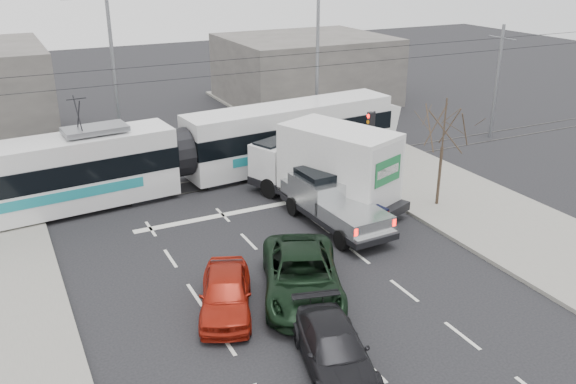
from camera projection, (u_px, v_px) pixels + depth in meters
name	position (u px, v px, depth m)	size (l,w,h in m)	color
ground	(320.00, 264.00, 23.22)	(120.00, 120.00, 0.00)	black
sidewalk_right	(498.00, 219.00, 26.91)	(6.00, 60.00, 0.15)	gray
rails	(226.00, 181.00, 31.54)	(60.00, 1.60, 0.03)	#33302D
building_right	(305.00, 69.00, 47.21)	(12.00, 10.00, 5.00)	slate
bare_tree	(444.00, 128.00, 27.03)	(2.40, 2.40, 5.00)	#47382B
traffic_signal	(371.00, 131.00, 30.28)	(0.44, 0.44, 3.60)	black
street_lamp_near	(315.00, 59.00, 35.99)	(2.38, 0.25, 9.00)	slate
street_lamp_far	(110.00, 70.00, 32.91)	(2.38, 0.25, 9.00)	slate
catenary	(223.00, 108.00, 30.10)	(60.00, 0.20, 7.00)	black
tram	(178.00, 154.00, 29.95)	(25.14, 4.87, 5.11)	silver
silver_pickup	(331.00, 200.00, 26.30)	(2.45, 6.23, 2.23)	black
box_truck	(327.00, 167.00, 27.93)	(5.22, 8.08, 3.82)	black
navy_pickup	(336.00, 200.00, 26.66)	(2.44, 4.83, 1.94)	black
green_car	(302.00, 276.00, 20.85)	(2.59, 5.62, 1.56)	black
red_car	(226.00, 293.00, 19.96)	(1.66, 4.13, 1.41)	#9C1C0E
dark_car	(334.00, 349.00, 17.27)	(1.80, 4.42, 1.28)	black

